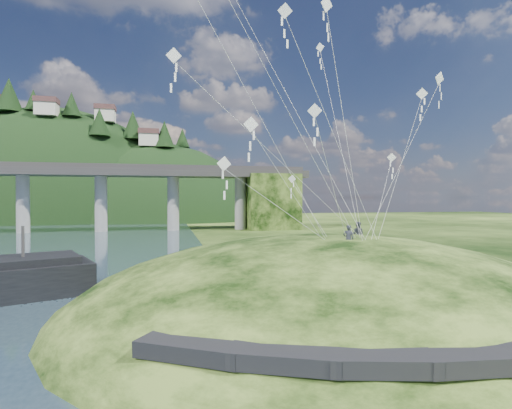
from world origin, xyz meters
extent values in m
plane|color=black|center=(0.00, 0.00, 0.00)|extent=(320.00, 320.00, 0.00)
ellipsoid|color=black|center=(8.00, 2.00, -1.50)|extent=(36.00, 32.00, 13.00)
cube|color=black|center=(-1.50, -8.00, 2.03)|extent=(4.32, 3.62, 0.71)
cube|color=black|center=(1.50, -9.65, 2.09)|extent=(4.10, 2.97, 0.61)
cube|color=black|center=(4.50, -10.65, 2.08)|extent=(3.85, 2.37, 0.62)
cube|color=black|center=(7.50, -11.10, 2.04)|extent=(3.62, 1.83, 0.66)
cylinder|color=gray|center=(-32.00, 70.00, 6.50)|extent=(2.60, 2.60, 13.00)
cylinder|color=gray|center=(-16.50, 70.00, 6.50)|extent=(2.60, 2.60, 13.00)
cylinder|color=gray|center=(-1.00, 70.00, 6.50)|extent=(2.60, 2.60, 13.00)
cylinder|color=gray|center=(14.50, 70.00, 6.50)|extent=(2.60, 2.60, 13.00)
cube|color=black|center=(22.00, 70.00, 6.50)|extent=(12.00, 11.00, 13.00)
ellipsoid|color=black|center=(-40.00, 126.00, -6.00)|extent=(96.00, 68.00, 88.00)
ellipsoid|color=black|center=(-5.00, 118.00, -10.00)|extent=(76.00, 56.00, 72.00)
cone|color=black|center=(-49.87, 114.63, 39.23)|extent=(8.01, 8.01, 10.54)
cone|color=black|center=(-42.87, 114.06, 37.88)|extent=(4.97, 4.97, 6.54)
cone|color=black|center=(-31.40, 112.04, 36.68)|extent=(5.83, 5.83, 7.67)
cone|color=black|center=(-22.45, 107.08, 30.58)|extent=(6.47, 6.47, 8.51)
cone|color=black|center=(-13.22, 113.99, 31.23)|extent=(7.13, 7.13, 9.38)
cone|color=black|center=(-3.12, 109.03, 27.87)|extent=(6.56, 6.56, 8.63)
cone|color=black|center=(2.77, 114.63, 27.68)|extent=(4.88, 4.88, 6.42)
cube|color=beige|center=(-38.00, 110.00, 34.28)|extent=(6.00, 5.00, 4.00)
cube|color=#50302E|center=(-38.00, 110.00, 36.98)|extent=(6.40, 5.40, 1.60)
cube|color=beige|center=(-22.00, 116.00, 34.18)|extent=(6.00, 5.00, 4.00)
cube|color=#50302E|center=(-22.00, 116.00, 36.88)|extent=(6.40, 5.40, 1.60)
cube|color=beige|center=(-8.00, 110.00, 25.88)|extent=(6.00, 5.00, 4.00)
cube|color=#50302E|center=(-8.00, 110.00, 28.58)|extent=(6.40, 5.40, 1.60)
cube|color=black|center=(-12.20, 11.08, 2.73)|extent=(6.97, 6.44, 0.56)
cylinder|color=#2D2B2B|center=(-13.07, 10.73, 3.95)|extent=(0.23, 0.23, 2.82)
cube|color=#372016|center=(-2.21, 7.42, 0.41)|extent=(12.78, 4.16, 0.32)
cylinder|color=#372016|center=(-7.54, 6.47, 0.18)|extent=(0.27, 0.27, 0.90)
cylinder|color=#372016|center=(-4.87, 6.94, 0.18)|extent=(0.27, 0.27, 0.90)
cylinder|color=#372016|center=(-2.21, 7.42, 0.18)|extent=(0.27, 0.27, 0.90)
cylinder|color=#372016|center=(0.45, 7.89, 0.18)|extent=(0.27, 0.27, 0.90)
cylinder|color=#372016|center=(3.12, 8.36, 0.18)|extent=(0.27, 0.27, 0.90)
imported|color=#292B36|center=(8.54, 0.14, 5.83)|extent=(0.75, 0.63, 1.75)
imported|color=#292B36|center=(10.93, 3.62, 5.79)|extent=(1.12, 1.10, 1.82)
cube|color=white|center=(4.10, -5.64, 11.40)|extent=(0.59, 0.37, 0.64)
cube|color=white|center=(4.10, -5.64, 10.94)|extent=(0.09, 0.04, 0.38)
cube|color=white|center=(4.10, -5.64, 10.47)|extent=(0.09, 0.04, 0.38)
cube|color=white|center=(4.10, -5.64, 10.00)|extent=(0.09, 0.04, 0.38)
cube|color=white|center=(1.96, -1.89, 11.38)|extent=(0.82, 0.19, 0.81)
cube|color=white|center=(1.96, -1.89, 10.80)|extent=(0.11, 0.04, 0.47)
cube|color=white|center=(1.96, -1.89, 10.22)|extent=(0.11, 0.04, 0.47)
cube|color=white|center=(1.96, -1.89, 9.64)|extent=(0.11, 0.04, 0.47)
cube|color=white|center=(13.24, -0.36, 14.03)|extent=(0.63, 0.38, 0.70)
cube|color=white|center=(13.24, -0.36, 13.53)|extent=(0.09, 0.04, 0.41)
cube|color=white|center=(13.24, -0.36, 13.03)|extent=(0.09, 0.04, 0.41)
cube|color=white|center=(13.24, -0.36, 12.53)|extent=(0.09, 0.04, 0.41)
cube|color=white|center=(-2.02, -1.77, 14.73)|extent=(0.80, 0.19, 0.79)
cube|color=white|center=(-2.02, -1.77, 14.17)|extent=(0.10, 0.03, 0.46)
cube|color=white|center=(-2.02, -1.77, 13.61)|extent=(0.10, 0.03, 0.46)
cube|color=white|center=(-2.02, -1.77, 13.05)|extent=(0.10, 0.03, 0.46)
cube|color=white|center=(3.12, -4.26, 16.38)|extent=(0.71, 0.23, 0.70)
cube|color=white|center=(3.12, -4.26, 15.87)|extent=(0.09, 0.03, 0.42)
cube|color=white|center=(3.12, -4.26, 15.36)|extent=(0.09, 0.03, 0.42)
cube|color=white|center=(3.12, -4.26, 14.86)|extent=(0.09, 0.03, 0.42)
cube|color=white|center=(9.68, 7.77, 19.59)|extent=(0.50, 0.58, 0.71)
cube|color=white|center=(9.68, 7.77, 19.08)|extent=(0.09, 0.07, 0.42)
cube|color=white|center=(9.68, 7.77, 18.56)|extent=(0.09, 0.07, 0.42)
cube|color=white|center=(9.68, 7.77, 18.04)|extent=(0.09, 0.07, 0.42)
cube|color=white|center=(14.24, 4.69, 10.55)|extent=(0.57, 0.43, 0.66)
cube|color=white|center=(14.24, 4.69, 10.07)|extent=(0.09, 0.05, 0.39)
cube|color=white|center=(14.24, 4.69, 9.58)|extent=(0.09, 0.05, 0.39)
cube|color=white|center=(14.24, 4.69, 9.10)|extent=(0.09, 0.05, 0.39)
cube|color=white|center=(5.43, -3.77, 17.16)|extent=(0.73, 0.32, 0.77)
cube|color=white|center=(5.43, -3.77, 16.62)|extent=(0.10, 0.07, 0.45)
cube|color=white|center=(5.43, -3.77, 16.07)|extent=(0.10, 0.07, 0.45)
cube|color=white|center=(5.43, -3.77, 15.53)|extent=(0.10, 0.07, 0.45)
cube|color=white|center=(8.51, 11.45, 9.18)|extent=(0.72, 0.23, 0.70)
cube|color=white|center=(8.51, 11.45, 8.67)|extent=(0.09, 0.04, 0.42)
cube|color=white|center=(8.51, 11.45, 8.16)|extent=(0.09, 0.04, 0.42)
cube|color=white|center=(8.51, 11.45, 7.65)|extent=(0.09, 0.04, 0.42)
cube|color=white|center=(0.34, -3.20, 9.17)|extent=(0.72, 0.20, 0.72)
cube|color=white|center=(0.34, -3.20, 8.65)|extent=(0.09, 0.06, 0.42)
cube|color=white|center=(0.34, -3.20, 8.13)|extent=(0.09, 0.06, 0.42)
cube|color=white|center=(0.34, -3.20, 7.62)|extent=(0.09, 0.06, 0.42)
cube|color=white|center=(14.72, -0.05, 15.17)|extent=(0.79, 0.29, 0.80)
cube|color=white|center=(14.72, -0.05, 14.59)|extent=(0.10, 0.07, 0.47)
cube|color=white|center=(14.72, -0.05, 14.02)|extent=(0.10, 0.07, 0.47)
cube|color=white|center=(14.72, -0.05, 13.44)|extent=(0.10, 0.07, 0.47)
camera|label=1|loc=(-2.38, -22.57, 7.51)|focal=28.00mm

